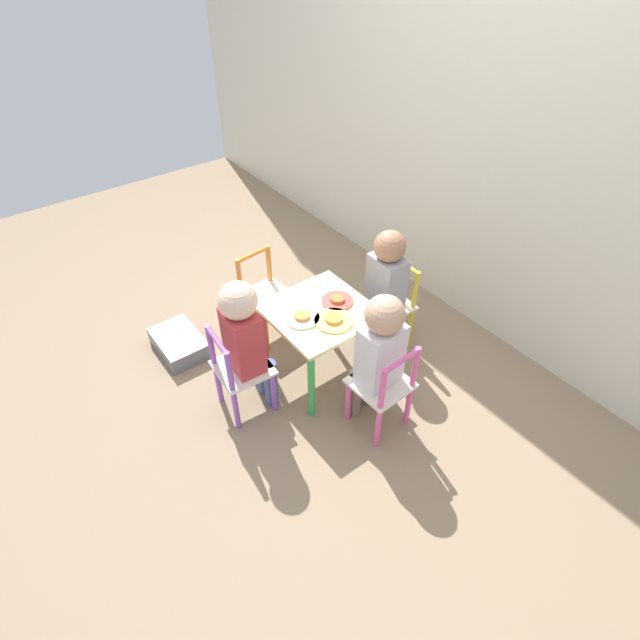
{
  "coord_description": "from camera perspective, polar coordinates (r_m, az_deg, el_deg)",
  "views": [
    {
      "loc": [
        1.57,
        -1.19,
        2.07
      ],
      "look_at": [
        0.0,
        0.0,
        0.38
      ],
      "focal_mm": 28.0,
      "sensor_mm": 36.0,
      "label": 1
    }
  ],
  "objects": [
    {
      "name": "ground_plane",
      "position": [
        2.85,
        0.0,
        -5.83
      ],
      "size": [
        6.0,
        6.0,
        0.0
      ],
      "primitive_type": "plane",
      "color": "#8C755B"
    },
    {
      "name": "house_wall",
      "position": [
        2.85,
        18.99,
        23.05
      ],
      "size": [
        6.0,
        0.06,
        2.6
      ],
      "color": "beige",
      "rests_on": "ground_plane"
    },
    {
      "name": "kids_table",
      "position": [
        2.6,
        0.0,
        -0.18
      ],
      "size": [
        0.51,
        0.51,
        0.45
      ],
      "color": "beige",
      "rests_on": "ground_plane"
    },
    {
      "name": "chair_pink",
      "position": [
        2.43,
        7.26,
        -7.8
      ],
      "size": [
        0.27,
        0.27,
        0.53
      ],
      "rotation": [
        0.0,
        0.0,
        -1.53
      ],
      "color": "silver",
      "rests_on": "ground_plane"
    },
    {
      "name": "chair_yellow",
      "position": [
        2.9,
        7.9,
        1.59
      ],
      "size": [
        0.28,
        0.28,
        0.53
      ],
      "rotation": [
        0.0,
        0.0,
        -0.06
      ],
      "color": "silver",
      "rests_on": "ground_plane"
    },
    {
      "name": "chair_purple",
      "position": [
        2.52,
        -9.22,
        -5.91
      ],
      "size": [
        0.28,
        0.28,
        0.53
      ],
      "rotation": [
        0.0,
        0.0,
        -3.22
      ],
      "color": "silver",
      "rests_on": "ground_plane"
    },
    {
      "name": "chair_orange",
      "position": [
        2.95,
        -6.29,
        2.66
      ],
      "size": [
        0.28,
        0.28,
        0.53
      ],
      "rotation": [
        0.0,
        0.0,
        -4.61
      ],
      "color": "silver",
      "rests_on": "ground_plane"
    },
    {
      "name": "child_right",
      "position": [
        2.3,
        6.68,
        -3.28
      ],
      "size": [
        0.23,
        0.21,
        0.79
      ],
      "rotation": [
        0.0,
        0.0,
        -1.53
      ],
      "color": "#7A6B5B",
      "rests_on": "ground_plane"
    },
    {
      "name": "child_back",
      "position": [
        2.74,
        7.31,
        4.45
      ],
      "size": [
        0.21,
        0.22,
        0.76
      ],
      "rotation": [
        0.0,
        0.0,
        -0.06
      ],
      "color": "#4C608E",
      "rests_on": "ground_plane"
    },
    {
      "name": "child_front",
      "position": [
        2.38,
        -8.5,
        -1.68
      ],
      "size": [
        0.21,
        0.23,
        0.79
      ],
      "rotation": [
        0.0,
        0.0,
        -3.22
      ],
      "color": "#4C608E",
      "rests_on": "ground_plane"
    },
    {
      "name": "plate_right",
      "position": [
        2.47,
        1.57,
        -0.01
      ],
      "size": [
        0.19,
        0.19,
        0.03
      ],
      "color": "#EADB66",
      "rests_on": "kids_table"
    },
    {
      "name": "plate_back",
      "position": [
        2.59,
        1.98,
        2.25
      ],
      "size": [
        0.17,
        0.17,
        0.03
      ],
      "color": "#E54C47",
      "rests_on": "kids_table"
    },
    {
      "name": "plate_front",
      "position": [
        2.49,
        -2.06,
        0.32
      ],
      "size": [
        0.18,
        0.18,
        0.03
      ],
      "color": "white",
      "rests_on": "kids_table"
    },
    {
      "name": "storage_bin",
      "position": [
        3.05,
        -15.8,
        -2.58
      ],
      "size": [
        0.35,
        0.24,
        0.1
      ],
      "color": "slate",
      "rests_on": "ground_plane"
    }
  ]
}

